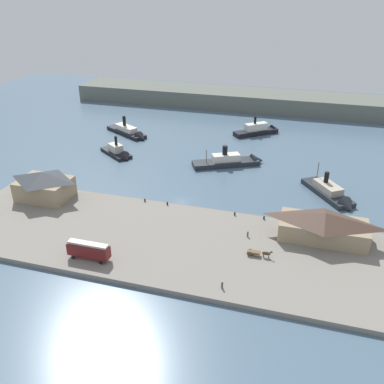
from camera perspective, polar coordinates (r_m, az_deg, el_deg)
The scene contains 19 objects.
ground_plane at distance 123.77m, azimuth -1.39°, elevation -1.36°, with size 320.00×320.00×0.00m, color slate.
quay_promenade at distance 105.64m, azimuth -5.03°, elevation -6.46°, with size 110.00×36.00×1.20m, color gray.
seawall_edge at distance 120.52m, azimuth -1.91°, elevation -1.92°, with size 110.00×0.80×1.00m, color #666159.
ferry_shed_west_terminal at distance 129.07m, azimuth -19.52°, elevation 0.93°, with size 14.97×11.19×8.33m.
ferry_shed_central_terminal at distance 107.65m, azimuth 17.51°, elevation -4.39°, with size 21.53×10.26×7.17m.
street_tram at distance 98.88m, azimuth -13.92°, elevation -7.63°, with size 10.03×2.59×4.32m.
horse_cart at distance 99.00m, azimuth 9.08°, elevation -8.18°, with size 5.82×1.31×1.87m.
pedestrian_walking_east at distance 89.02m, azimuth 4.13°, elevation -12.53°, with size 0.43×0.43×1.72m.
pedestrian_at_waters_edge at distance 105.75m, azimuth 7.61°, elevation -5.71°, with size 0.40×0.40×1.61m.
mooring_post_center_east at distance 119.65m, azimuth -3.39°, elevation -1.56°, with size 0.44×0.44×0.90m, color black.
mooring_post_west at distance 114.81m, azimuth 5.85°, elevation -2.96°, with size 0.44×0.44×0.90m, color black.
mooring_post_east at distance 121.96m, azimuth -6.44°, elevation -1.11°, with size 0.44×0.44×0.90m, color black.
mooring_post_center_west at distance 113.98m, azimuth 9.79°, elevation -3.48°, with size 0.44×0.44×0.90m, color black.
ferry_approaching_west at distance 149.47m, azimuth 5.73°, elevation 4.21°, with size 25.32×16.66×9.09m.
ferry_near_quay at distance 182.82m, azimuth 9.21°, elevation 8.32°, with size 19.44×16.89×9.15m.
ferry_moored_east at distance 180.63m, azimuth -8.45°, elevation 8.02°, with size 23.14×16.71×9.38m.
ferry_approaching_east at distance 131.94m, azimuth 18.59°, elevation -0.35°, with size 17.08×21.06×10.30m.
ferry_departing_north at distance 158.86m, azimuth -9.96°, elevation 5.25°, with size 16.14×13.68×9.29m.
far_headland at distance 223.25m, azimuth 7.38°, elevation 12.42°, with size 180.00×24.00×8.00m, color #60665B.
Camera 1 is at (33.66, -103.95, 58.15)m, focal length 39.13 mm.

